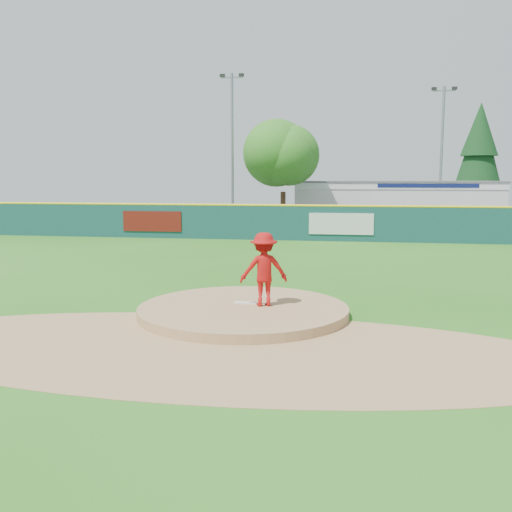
% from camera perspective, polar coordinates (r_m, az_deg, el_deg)
% --- Properties ---
extents(ground, '(120.00, 120.00, 0.00)m').
position_cam_1_polar(ground, '(15.05, -1.28, -5.94)').
color(ground, '#286B19').
rests_on(ground, ground).
extents(pitchers_mound, '(5.50, 5.50, 0.50)m').
position_cam_1_polar(pitchers_mound, '(15.05, -1.28, -5.94)').
color(pitchers_mound, '#9E774C').
rests_on(pitchers_mound, ground).
extents(pitching_rubber, '(0.60, 0.15, 0.04)m').
position_cam_1_polar(pitching_rubber, '(15.28, -1.07, -4.69)').
color(pitching_rubber, white).
rests_on(pitching_rubber, pitchers_mound).
extents(infield_dirt_arc, '(15.40, 15.40, 0.01)m').
position_cam_1_polar(infield_dirt_arc, '(12.22, -3.97, -9.22)').
color(infield_dirt_arc, '#9E774C').
rests_on(infield_dirt_arc, ground).
extents(parking_lot, '(44.00, 16.00, 0.02)m').
position_cam_1_polar(parking_lot, '(41.60, 5.78, 2.90)').
color(parking_lot, '#38383A').
rests_on(parking_lot, ground).
extents(pitcher, '(1.40, 1.05, 1.93)m').
position_cam_1_polar(pitcher, '(14.87, 0.79, -1.34)').
color(pitcher, '#AB0F0E').
rests_on(pitcher, pitchers_mound).
extents(van, '(5.76, 2.75, 1.59)m').
position_cam_1_polar(van, '(35.39, 12.38, 3.19)').
color(van, white).
rests_on(van, parking_lot).
extents(pool_building_grp, '(15.20, 8.20, 3.31)m').
position_cam_1_polar(pool_building_grp, '(46.50, 13.66, 5.28)').
color(pool_building_grp, silver).
rests_on(pool_building_grp, ground).
extents(fence_banners, '(14.72, 0.04, 1.20)m').
position_cam_1_polar(fence_banners, '(32.96, -1.22, 3.37)').
color(fence_banners, '#60140D').
rests_on(fence_banners, ground).
extents(playground_slide, '(0.99, 2.79, 1.54)m').
position_cam_1_polar(playground_slide, '(40.86, -10.20, 3.81)').
color(playground_slide, '#172CC4').
rests_on(playground_slide, ground).
extents(outfield_fence, '(40.00, 0.14, 2.07)m').
position_cam_1_polar(outfield_fence, '(32.57, 4.72, 3.44)').
color(outfield_fence, '#13403F').
rests_on(outfield_fence, ground).
extents(deciduous_tree, '(5.60, 5.60, 7.36)m').
position_cam_1_polar(deciduous_tree, '(39.65, 2.75, 9.26)').
color(deciduous_tree, '#382314').
rests_on(deciduous_tree, ground).
extents(conifer_tree, '(4.40, 4.40, 9.50)m').
position_cam_1_polar(conifer_tree, '(51.42, 21.40, 9.52)').
color(conifer_tree, '#382314').
rests_on(conifer_tree, ground).
extents(light_pole_left, '(1.75, 0.25, 11.00)m').
position_cam_1_polar(light_pole_left, '(42.34, -2.39, 11.20)').
color(light_pole_left, gray).
rests_on(light_pole_left, ground).
extents(light_pole_right, '(1.75, 0.25, 10.00)m').
position_cam_1_polar(light_pole_right, '(43.84, 18.07, 10.05)').
color(light_pole_right, gray).
rests_on(light_pole_right, ground).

